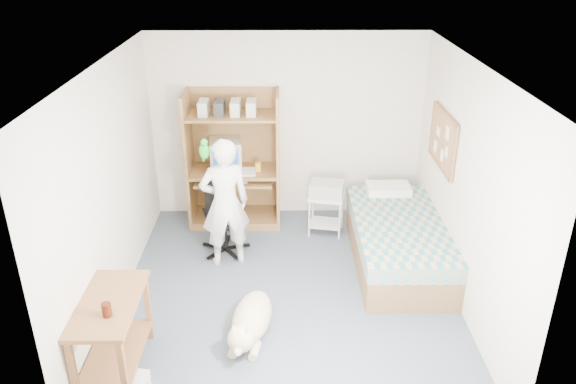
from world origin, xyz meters
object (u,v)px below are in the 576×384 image
object	(u,v)px
side_desk	(112,326)
dog	(251,320)
bed	(398,241)
office_chair	(224,225)
person	(225,203)
printer_cart	(326,208)
computer_hutch	(234,164)

from	to	relation	value
side_desk	dog	xyz separation A→B (m)	(1.17, 0.47, -0.31)
side_desk	dog	distance (m)	1.30
bed	side_desk	world-z (taller)	side_desk
bed	office_chair	size ratio (longest dim) A/B	2.15
bed	person	world-z (taller)	person
bed	printer_cart	xyz separation A→B (m)	(-0.80, 0.75, 0.07)
person	dog	xyz separation A→B (m)	(0.35, -1.38, -0.60)
bed	dog	size ratio (longest dim) A/B	1.79
computer_hutch	office_chair	distance (m)	0.94
dog	printer_cart	distance (m)	2.28
side_desk	computer_hutch	bearing A→B (deg)	73.86
bed	printer_cart	size ratio (longest dim) A/B	3.78
office_chair	printer_cart	world-z (taller)	office_chair
computer_hutch	printer_cart	bearing A→B (deg)	-17.35
person	office_chair	bearing A→B (deg)	-93.70
bed	printer_cart	world-z (taller)	bed
bed	computer_hutch	bearing A→B (deg)	150.71
side_desk	person	xyz separation A→B (m)	(0.83, 1.84, 0.29)
dog	computer_hutch	bearing A→B (deg)	107.81
computer_hutch	side_desk	distance (m)	3.08
side_desk	printer_cart	size ratio (longest dim) A/B	1.87
computer_hutch	person	world-z (taller)	computer_hutch
bed	person	size ratio (longest dim) A/B	1.29
office_chair	person	bearing A→B (deg)	-93.70
dog	office_chair	bearing A→B (deg)	114.15
bed	person	bearing A→B (deg)	179.22
person	printer_cart	bearing A→B (deg)	-165.38
computer_hutch	bed	size ratio (longest dim) A/B	0.89
office_chair	printer_cart	size ratio (longest dim) A/B	1.76
person	dog	size ratio (longest dim) A/B	1.39
office_chair	person	distance (m)	0.54
office_chair	dog	bearing A→B (deg)	-91.99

